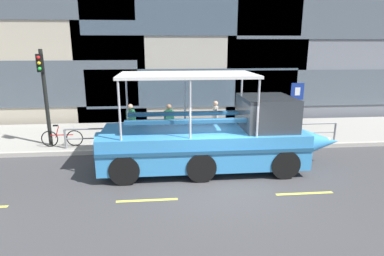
{
  "coord_description": "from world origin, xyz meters",
  "views": [
    {
      "loc": [
        -1.89,
        -9.84,
        4.43
      ],
      "look_at": [
        -0.76,
        2.09,
        1.3
      ],
      "focal_mm": 29.94,
      "sensor_mm": 36.0,
      "label": 1
    }
  ],
  "objects": [
    {
      "name": "sidewalk",
      "position": [
        0.0,
        5.6,
        0.09
      ],
      "size": [
        32.0,
        4.8,
        0.18
      ],
      "primitive_type": "cube",
      "color": "#99968E",
      "rests_on": "ground_plane"
    },
    {
      "name": "pedestrian_mid_right",
      "position": [
        -1.59,
        4.43,
        1.17
      ],
      "size": [
        0.47,
        0.22,
        1.64
      ],
      "color": "black",
      "rests_on": "sidewalk"
    },
    {
      "name": "leaned_bicycle",
      "position": [
        -6.2,
        3.77,
        0.56
      ],
      "size": [
        1.74,
        0.46,
        0.96
      ],
      "color": "black",
      "rests_on": "sidewalk"
    },
    {
      "name": "ground_plane",
      "position": [
        0.0,
        0.0,
        0.0
      ],
      "size": [
        120.0,
        120.0,
        0.0
      ],
      "primitive_type": "plane",
      "color": "#3D3D3F"
    },
    {
      "name": "duck_tour_boat",
      "position": [
        0.05,
        1.17,
        1.12
      ],
      "size": [
        8.94,
        2.63,
        3.47
      ],
      "color": "#388CD1",
      "rests_on": "ground_plane"
    },
    {
      "name": "pedestrian_near_bow",
      "position": [
        2.34,
        4.98,
        1.18
      ],
      "size": [
        0.48,
        0.23,
        1.66
      ],
      "color": "#1E2338",
      "rests_on": "sidewalk"
    },
    {
      "name": "pedestrian_mid_left",
      "position": [
        0.63,
        4.91,
        1.19
      ],
      "size": [
        0.23,
        0.48,
        1.67
      ],
      "color": "#47423D",
      "rests_on": "sidewalk"
    },
    {
      "name": "traffic_light_pole",
      "position": [
        -6.77,
        3.97,
        2.65
      ],
      "size": [
        0.24,
        0.46,
        4.08
      ],
      "color": "black",
      "rests_on": "sidewalk"
    },
    {
      "name": "parking_sign",
      "position": [
        4.24,
        4.13,
        1.93
      ],
      "size": [
        0.6,
        0.12,
        2.57
      ],
      "color": "#4C4F54",
      "rests_on": "sidewalk"
    },
    {
      "name": "lane_centreline",
      "position": [
        -0.0,
        -1.21,
        0.0
      ],
      "size": [
        25.8,
        0.12,
        0.01
      ],
      "color": "#DBD64C",
      "rests_on": "ground_plane"
    },
    {
      "name": "curb_guardrail",
      "position": [
        -0.05,
        3.45,
        0.76
      ],
      "size": [
        11.93,
        0.09,
        0.87
      ],
      "color": "gray",
      "rests_on": "sidewalk"
    },
    {
      "name": "curb_edge",
      "position": [
        0.0,
        3.11,
        0.09
      ],
      "size": [
        32.0,
        0.18,
        0.18
      ],
      "primitive_type": "cube",
      "color": "#B2ADA3",
      "rests_on": "ground_plane"
    },
    {
      "name": "pedestrian_near_stern",
      "position": [
        -3.33,
        4.54,
        1.18
      ],
      "size": [
        0.44,
        0.3,
        1.66
      ],
      "color": "#47423D",
      "rests_on": "sidewalk"
    }
  ]
}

